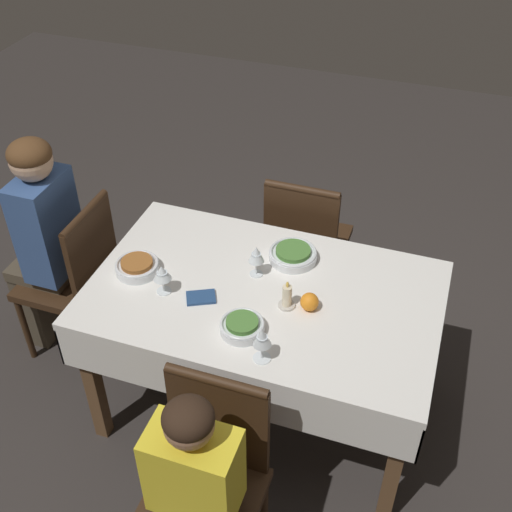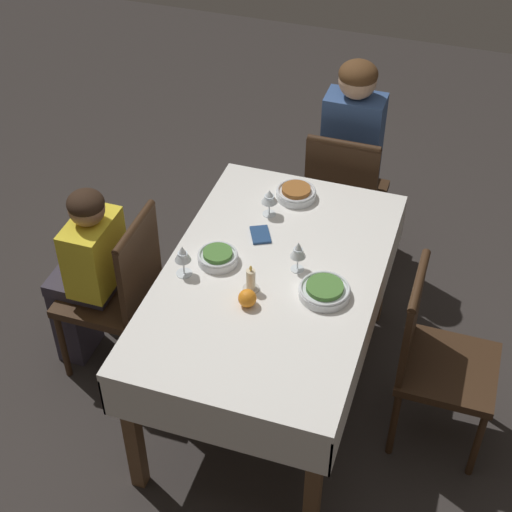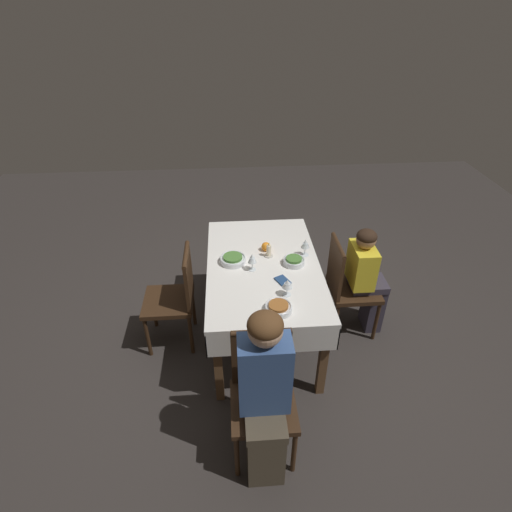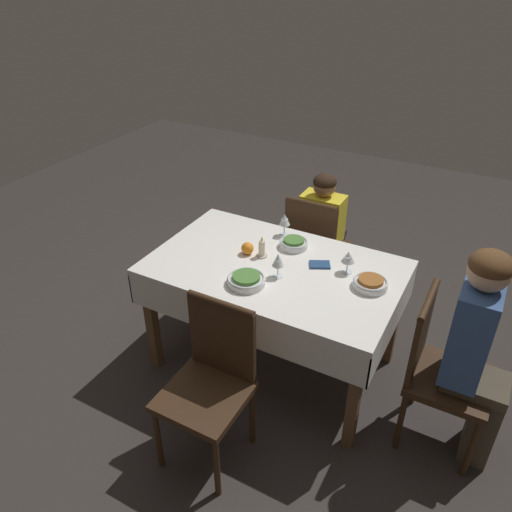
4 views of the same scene
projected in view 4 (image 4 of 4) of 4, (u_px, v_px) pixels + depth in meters
ground_plane at (273, 361)px, 3.30m from camera, size 8.00×8.00×0.00m
dining_table at (275, 278)px, 2.95m from camera, size 1.45×0.90×0.75m
chair_east at (439, 366)px, 2.56m from camera, size 0.41×0.41×0.90m
chair_north at (315, 246)px, 3.58m from camera, size 0.41×0.41×0.90m
chair_south at (211, 377)px, 2.49m from camera, size 0.41×0.41×0.90m
person_adult_denim at (478, 348)px, 2.40m from camera, size 0.34×0.30×1.21m
person_child_yellow at (324, 229)px, 3.67m from camera, size 0.30×0.33×1.01m
bowl_east at (370, 283)px, 2.70m from camera, size 0.19×0.19×0.06m
wine_glass_east at (348, 258)px, 2.79m from camera, size 0.08×0.08×0.14m
bowl_north at (294, 243)px, 3.06m from camera, size 0.17×0.17×0.06m
wine_glass_north at (285, 220)px, 3.15m from camera, size 0.07×0.07×0.15m
bowl_south at (246, 280)px, 2.73m from camera, size 0.21×0.21×0.06m
wine_glass_south at (278, 261)px, 2.75m from camera, size 0.07×0.07×0.15m
candle_centerpiece at (262, 250)px, 2.96m from camera, size 0.07×0.07×0.13m
orange_fruit at (247, 248)px, 2.99m from camera, size 0.07×0.07×0.07m
napkin_red_folded at (320, 265)px, 2.89m from camera, size 0.14×0.13×0.01m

